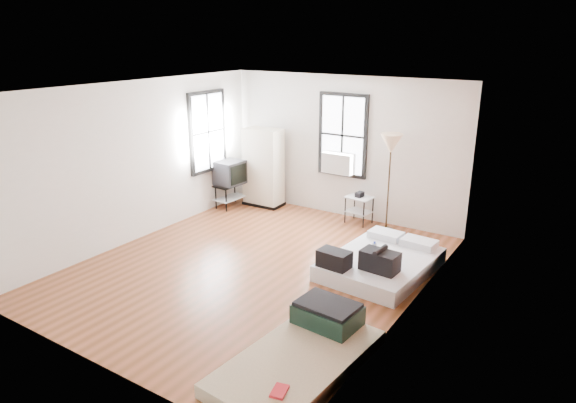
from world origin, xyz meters
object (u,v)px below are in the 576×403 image
Objects in this scene: side_table at (359,202)px; tv_stand at (230,174)px; mattress_bare at (305,350)px; wardrobe at (263,168)px; floor_lamp at (391,148)px; mattress_main at (380,262)px.

tv_stand reaches higher than side_table.
wardrobe reaches higher than mattress_bare.
floor_lamp is (-0.81, 4.32, 1.45)m from mattress_bare.
tv_stand is at bearing -137.51° from wardrobe.
mattress_bare is (0.20, -2.58, -0.03)m from mattress_main.
side_table is (-1.41, 4.39, 0.29)m from mattress_bare.
floor_lamp reaches higher than wardrobe.
tv_stand is (-3.35, -0.49, -0.86)m from floor_lamp.
wardrobe is (-3.44, 1.74, 0.66)m from mattress_main.
wardrobe is 0.72m from tv_stand.
floor_lamp is at bearing -6.61° from side_table.
side_table is at bearing 112.50° from mattress_bare.
tv_stand is (-2.74, -0.56, 0.29)m from side_table.
mattress_main is 1.19× the size of wardrobe.
wardrobe is 1.66× the size of tv_stand.
mattress_main is at bearing 99.01° from mattress_bare.
wardrobe reaches higher than mattress_main.
floor_lamp is (-0.61, 1.74, 1.42)m from mattress_main.
side_table reaches higher than mattress_main.
wardrobe is 2.26m from side_table.
floor_lamp is at bearing 12.21° from tv_stand.
wardrobe is (-3.64, 4.32, 0.69)m from mattress_bare.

